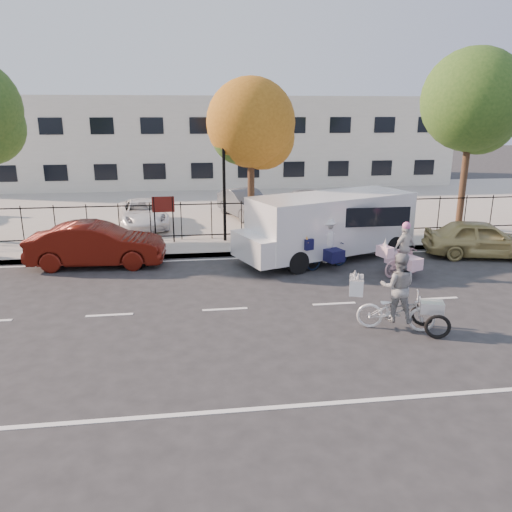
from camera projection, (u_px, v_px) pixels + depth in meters
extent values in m
plane|color=#333334|center=(225.00, 309.00, 13.30)|extent=(120.00, 120.00, 0.00)
cube|color=#A8A399|center=(215.00, 255.00, 18.08)|extent=(60.00, 0.10, 0.15)
cube|color=#A8A399|center=(213.00, 247.00, 19.08)|extent=(60.00, 2.20, 0.15)
cube|color=#A8A399|center=(205.00, 205.00, 27.55)|extent=(60.00, 15.60, 0.15)
cube|color=silver|center=(199.00, 141.00, 36.24)|extent=(34.00, 10.00, 6.00)
cylinder|color=black|center=(224.00, 190.00, 19.23)|extent=(0.12, 0.12, 4.00)
sphere|color=white|center=(223.00, 133.00, 18.63)|extent=(0.36, 0.36, 0.36)
cylinder|color=black|center=(155.00, 220.00, 19.20)|extent=(0.06, 0.06, 1.80)
cylinder|color=black|center=(173.00, 219.00, 19.28)|extent=(0.06, 0.06, 1.80)
cube|color=#59140F|center=(163.00, 204.00, 19.07)|extent=(0.85, 0.04, 0.60)
imported|color=white|center=(396.00, 311.00, 11.96)|extent=(1.95, 1.19, 0.97)
imported|color=silver|center=(398.00, 287.00, 11.79)|extent=(0.98, 0.87, 1.69)
cube|color=white|center=(356.00, 285.00, 11.97)|extent=(0.49, 0.66, 0.39)
cone|color=white|center=(355.00, 273.00, 12.02)|extent=(0.15, 0.15, 0.19)
cone|color=white|center=(359.00, 277.00, 11.77)|extent=(0.15, 0.15, 0.19)
torus|color=black|center=(438.00, 327.00, 11.51)|extent=(0.60, 0.27, 0.60)
torus|color=black|center=(423.00, 314.00, 12.22)|extent=(0.60, 0.27, 0.60)
cube|color=white|center=(431.00, 307.00, 11.77)|extent=(0.63, 0.53, 0.27)
imported|color=beige|center=(403.00, 262.00, 15.89)|extent=(1.58, 0.96, 0.92)
imported|color=silver|center=(405.00, 248.00, 15.76)|extent=(0.92, 0.64, 1.45)
cube|color=#FCC0D2|center=(385.00, 251.00, 15.37)|extent=(0.44, 0.57, 0.33)
cone|color=silver|center=(385.00, 242.00, 15.29)|extent=(0.11, 0.11, 0.29)
cube|color=#FCC0D2|center=(403.00, 261.00, 15.88)|extent=(0.91, 1.30, 0.37)
sphere|color=pink|center=(406.00, 226.00, 15.56)|extent=(0.26, 0.26, 0.26)
imported|color=black|center=(327.00, 255.00, 16.68)|extent=(1.77, 1.14, 0.88)
imported|color=white|center=(328.00, 240.00, 16.53)|extent=(1.13, 0.89, 1.53)
cube|color=#100F34|center=(306.00, 243.00, 16.13)|extent=(0.47, 0.61, 0.35)
cone|color=orange|center=(304.00, 236.00, 16.24)|extent=(0.12, 0.23, 0.31)
cone|color=orange|center=(307.00, 239.00, 15.91)|extent=(0.12, 0.23, 0.31)
cube|color=#100F34|center=(327.00, 253.00, 16.65)|extent=(0.96, 1.37, 0.39)
cube|color=white|center=(332.00, 222.00, 17.63)|extent=(6.24, 4.13, 1.95)
cube|color=white|center=(242.00, 240.00, 17.38)|extent=(1.27, 2.17, 0.87)
cylinder|color=black|center=(279.00, 257.00, 16.72)|extent=(0.81, 0.54, 0.76)
cylinder|color=black|center=(270.00, 243.00, 18.54)|extent=(0.81, 0.54, 0.76)
cylinder|color=black|center=(396.00, 252.00, 17.24)|extent=(0.81, 0.54, 0.76)
cylinder|color=black|center=(376.00, 239.00, 19.06)|extent=(0.81, 0.54, 0.76)
imported|color=#4F0F09|center=(97.00, 245.00, 16.86)|extent=(4.56, 1.79, 1.48)
imported|color=tan|center=(481.00, 239.00, 17.93)|extent=(4.20, 2.46, 1.34)
imported|color=white|center=(143.00, 213.00, 22.01)|extent=(2.63, 4.47, 1.17)
imported|color=#52565B|center=(245.00, 203.00, 23.92)|extent=(2.54, 4.26, 1.33)
imported|color=#94969B|center=(313.00, 205.00, 23.33)|extent=(2.94, 4.47, 1.42)
cylinder|color=#442D1D|center=(251.00, 189.00, 20.19)|extent=(0.28, 0.28, 4.07)
sphere|color=#9F6219|center=(251.00, 123.00, 19.46)|extent=(3.49, 3.49, 3.49)
sphere|color=#9F6219|center=(263.00, 137.00, 19.88)|extent=(2.56, 2.56, 2.56)
cylinder|color=#442D1D|center=(464.00, 177.00, 21.02)|extent=(0.28, 0.28, 4.82)
sphere|color=#385B1E|center=(473.00, 100.00, 20.15)|extent=(4.13, 4.13, 4.13)
sphere|color=#385B1E|center=(479.00, 117.00, 20.60)|extent=(3.03, 3.03, 3.03)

